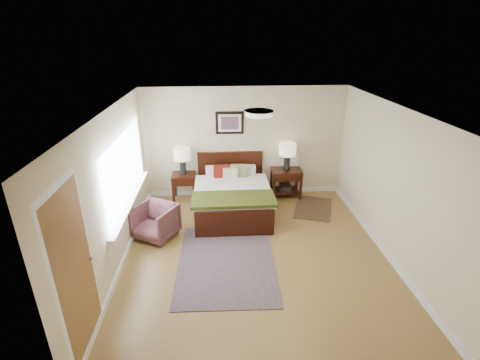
{
  "coord_description": "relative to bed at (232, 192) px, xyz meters",
  "views": [
    {
      "loc": [
        -0.62,
        -5.01,
        3.55
      ],
      "look_at": [
        -0.22,
        0.84,
        1.05
      ],
      "focal_mm": 26.0,
      "sensor_mm": 36.0,
      "label": 1
    }
  ],
  "objects": [
    {
      "name": "floor",
      "position": [
        0.33,
        -1.55,
        -0.48
      ],
      "size": [
        5.0,
        5.0,
        0.0
      ],
      "primitive_type": "plane",
      "color": "olive",
      "rests_on": "ground"
    },
    {
      "name": "back_wall",
      "position": [
        0.33,
        0.95,
        0.77
      ],
      "size": [
        4.5,
        0.04,
        2.5
      ],
      "primitive_type": "cube",
      "color": "beige",
      "rests_on": "ground"
    },
    {
      "name": "front_wall",
      "position": [
        0.33,
        -4.05,
        0.77
      ],
      "size": [
        4.5,
        0.04,
        2.5
      ],
      "primitive_type": "cube",
      "color": "beige",
      "rests_on": "ground"
    },
    {
      "name": "left_wall",
      "position": [
        -1.92,
        -1.55,
        0.77
      ],
      "size": [
        0.04,
        5.0,
        2.5
      ],
      "primitive_type": "cube",
      "color": "beige",
      "rests_on": "ground"
    },
    {
      "name": "right_wall",
      "position": [
        2.58,
        -1.55,
        0.77
      ],
      "size": [
        0.04,
        5.0,
        2.5
      ],
      "primitive_type": "cube",
      "color": "beige",
      "rests_on": "ground"
    },
    {
      "name": "ceiling",
      "position": [
        0.33,
        -1.55,
        2.02
      ],
      "size": [
        4.5,
        5.0,
        0.02
      ],
      "primitive_type": "cube",
      "color": "white",
      "rests_on": "back_wall"
    },
    {
      "name": "window",
      "position": [
        -1.86,
        -0.85,
        0.9
      ],
      "size": [
        0.11,
        2.72,
        1.32
      ],
      "color": "silver",
      "rests_on": "left_wall"
    },
    {
      "name": "door",
      "position": [
        -1.9,
        -3.3,
        0.59
      ],
      "size": [
        0.06,
        1.0,
        2.18
      ],
      "color": "silver",
      "rests_on": "ground"
    },
    {
      "name": "ceil_fixture",
      "position": [
        0.33,
        -1.55,
        1.98
      ],
      "size": [
        0.44,
        0.44,
        0.08
      ],
      "color": "white",
      "rests_on": "ceiling"
    },
    {
      "name": "bed",
      "position": [
        0.0,
        0.0,
        0.0
      ],
      "size": [
        1.6,
        1.92,
        1.04
      ],
      "color": "black",
      "rests_on": "ground"
    },
    {
      "name": "wall_art",
      "position": [
        0.0,
        0.92,
        1.24
      ],
      "size": [
        0.62,
        0.05,
        0.5
      ],
      "color": "black",
      "rests_on": "back_wall"
    },
    {
      "name": "nightstand_left",
      "position": [
        -1.06,
        0.69,
        0.01
      ],
      "size": [
        0.52,
        0.47,
        0.62
      ],
      "color": "black",
      "rests_on": "ground"
    },
    {
      "name": "nightstand_right",
      "position": [
        1.28,
        0.7,
        -0.08
      ],
      "size": [
        0.67,
        0.5,
        0.67
      ],
      "color": "black",
      "rests_on": "ground"
    },
    {
      "name": "lamp_left",
      "position": [
        -1.06,
        0.72,
        0.57
      ],
      "size": [
        0.38,
        0.38,
        0.61
      ],
      "color": "black",
      "rests_on": "nightstand_left"
    },
    {
      "name": "lamp_right",
      "position": [
        1.28,
        0.72,
        0.62
      ],
      "size": [
        0.38,
        0.38,
        0.61
      ],
      "color": "black",
      "rests_on": "nightstand_right"
    },
    {
      "name": "armchair",
      "position": [
        -1.47,
        -0.87,
        -0.16
      ],
      "size": [
        0.94,
        0.95,
        0.64
      ],
      "primitive_type": "imported",
      "rotation": [
        0.0,
        0.0,
        -0.51
      ],
      "color": "brown",
      "rests_on": "ground"
    },
    {
      "name": "rug_persian",
      "position": [
        -0.19,
        -1.74,
        -0.47
      ],
      "size": [
        1.64,
        2.28,
        0.01
      ],
      "primitive_type": "cube",
      "rotation": [
        0.0,
        0.0,
        -0.03
      ],
      "color": "#0D1141",
      "rests_on": "ground"
    },
    {
      "name": "rug_navy",
      "position": [
        1.77,
        0.05,
        -0.47
      ],
      "size": [
        1.08,
        1.32,
        0.01
      ],
      "primitive_type": "cube",
      "rotation": [
        0.0,
        0.0,
        -0.33
      ],
      "color": "black",
      "rests_on": "ground"
    }
  ]
}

